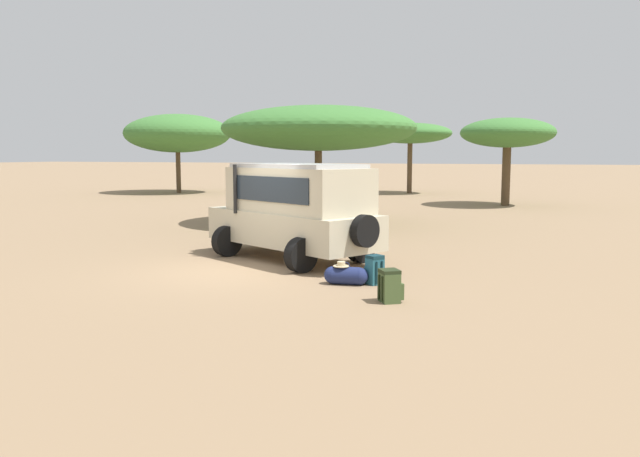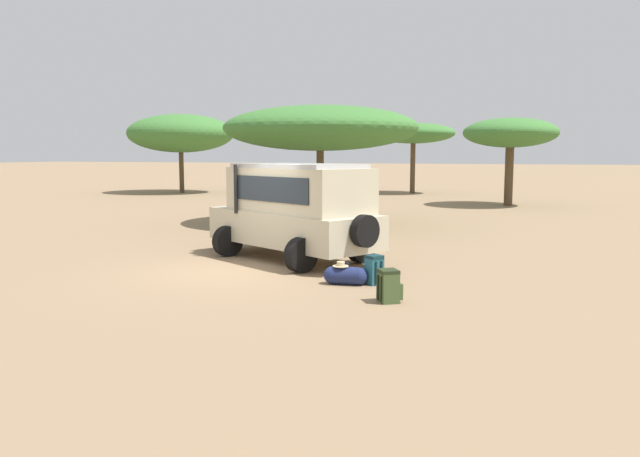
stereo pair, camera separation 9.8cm
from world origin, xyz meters
TOP-DOWN VIEW (x-y plane):
  - ground_plane at (0.00, 0.00)m, footprint 320.00×320.00m
  - safari_vehicle at (0.67, 1.90)m, footprint 5.34×3.96m
  - backpack_beside_front_wheel at (3.40, -0.26)m, footprint 0.44×0.42m
  - backpack_cluster_center at (4.10, -1.67)m, footprint 0.51×0.49m
  - duffel_bag_low_black_case at (2.85, -0.49)m, footprint 0.92×0.44m
  - acacia_tree_far_left at (-17.79, 24.38)m, footprint 7.50×6.71m
  - acacia_tree_left_mid at (-2.71, 29.55)m, footprint 5.63×5.12m
  - acacia_tree_centre_back at (-1.73, 9.77)m, footprint 7.45×6.94m
  - acacia_tree_right_mid at (4.28, 21.27)m, footprint 4.80×5.22m

SIDE VIEW (x-z plane):
  - ground_plane at x=0.00m, z-range 0.00..0.00m
  - duffel_bag_low_black_case at x=2.85m, z-range -0.05..0.43m
  - backpack_cluster_center at x=4.10m, z-range -0.01..0.60m
  - backpack_beside_front_wheel at x=3.40m, z-range -0.01..0.60m
  - safari_vehicle at x=0.67m, z-range 0.07..2.51m
  - acacia_tree_centre_back at x=-1.73m, z-range 1.39..5.88m
  - acacia_tree_right_mid at x=4.28m, z-range 1.47..6.00m
  - acacia_tree_left_mid at x=-2.71m, z-range 1.67..6.44m
  - acacia_tree_far_left at x=-17.79m, z-range 1.38..6.78m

